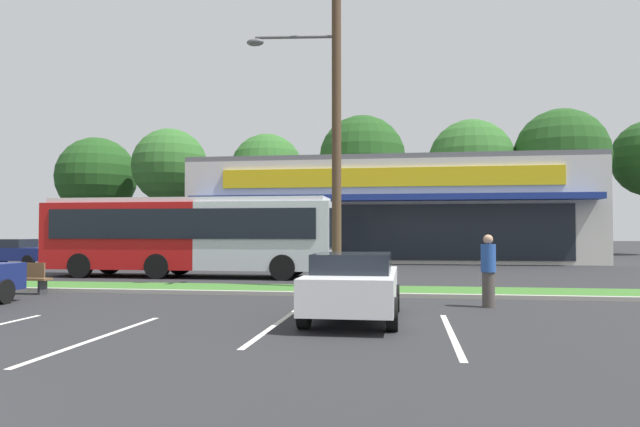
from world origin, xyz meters
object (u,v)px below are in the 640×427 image
(car_0, at_px, (118,252))
(car_3, at_px, (287,253))
(city_bus, at_px, (190,234))
(pedestrian_by_pole, at_px, (488,271))
(car_1, at_px, (14,252))
(car_4, at_px, (354,285))
(utility_pole, at_px, (332,103))
(bus_stop_bench, at_px, (22,277))

(car_0, height_order, car_3, car_0)
(city_bus, xyz_separation_m, car_0, (-6.20, 5.88, -0.97))
(car_3, bearing_deg, pedestrian_by_pole, 119.21)
(car_1, bearing_deg, car_3, 0.93)
(city_bus, relative_size, pedestrian_by_pole, 6.65)
(car_1, xyz_separation_m, car_4, (20.00, -16.62, -0.02))
(city_bus, xyz_separation_m, pedestrian_by_pole, (10.86, -8.18, -0.86))
(pedestrian_by_pole, bearing_deg, city_bus, 157.54)
(utility_pole, distance_m, pedestrian_by_pole, 7.43)
(bus_stop_bench, height_order, car_1, car_1)
(bus_stop_bench, xyz_separation_m, car_1, (-9.75, 13.03, 0.26))
(city_bus, relative_size, car_1, 2.58)
(car_3, xyz_separation_m, pedestrian_by_pole, (8.02, -14.35, 0.13))
(city_bus, bearing_deg, car_0, 136.61)
(car_3, bearing_deg, city_bus, 65.32)
(city_bus, relative_size, car_0, 2.52)
(car_3, xyz_separation_m, car_4, (4.89, -16.87, -0.03))
(car_4, bearing_deg, car_0, 40.06)
(car_4, bearing_deg, city_bus, 35.85)
(utility_pole, xyz_separation_m, car_4, (1.18, -5.84, -5.22))
(bus_stop_bench, height_order, car_4, car_4)
(car_1, xyz_separation_m, pedestrian_by_pole, (23.13, -14.10, 0.14))
(utility_pole, relative_size, car_3, 2.39)
(city_bus, distance_m, bus_stop_bench, 7.64)
(city_bus, distance_m, car_3, 6.86)
(pedestrian_by_pole, bearing_deg, bus_stop_bench, -170.08)
(utility_pole, bearing_deg, car_1, 150.17)
(bus_stop_bench, distance_m, car_4, 10.87)
(bus_stop_bench, distance_m, car_0, 13.49)
(utility_pole, distance_m, car_1, 22.31)
(pedestrian_by_pole, bearing_deg, car_4, -126.59)
(city_bus, relative_size, bus_stop_bench, 7.49)
(city_bus, xyz_separation_m, bus_stop_bench, (-2.52, -7.10, -1.26))
(car_0, distance_m, car_3, 9.05)
(car_0, height_order, car_4, car_0)
(car_0, bearing_deg, city_bus, -43.44)
(car_3, bearing_deg, car_0, 1.87)
(city_bus, distance_m, pedestrian_by_pole, 13.62)
(car_0, xyz_separation_m, car_4, (13.94, -16.57, -0.05))
(car_1, distance_m, car_3, 15.11)
(car_0, relative_size, car_4, 1.10)
(bus_stop_bench, xyz_separation_m, car_4, (10.25, -3.60, 0.24))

